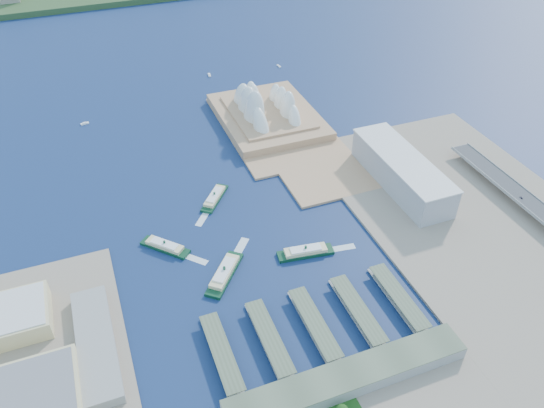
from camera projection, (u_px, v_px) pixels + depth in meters
name	position (u px, v px, depth m)	size (l,w,h in m)	color
ground	(269.00, 274.00, 512.77)	(3000.00, 3000.00, 0.00)	#0E1B43
east_land	(505.00, 245.00, 542.95)	(240.00, 500.00, 3.00)	gray
peninsula	(275.00, 126.00, 732.38)	(135.00, 220.00, 3.00)	tan
opera_house	(268.00, 100.00, 727.38)	(134.00, 180.00, 58.00)	white
toaster_building	(401.00, 172.00, 613.57)	(45.00, 155.00, 35.00)	#98989E
ferry_wharves	(315.00, 325.00, 458.96)	(184.00, 90.00, 9.30)	#4E5943
terminal_building	(348.00, 378.00, 412.65)	(200.00, 28.00, 12.00)	gray
ferry_a	(165.00, 245.00, 538.32)	(13.63, 53.55, 10.13)	#0D361F
ferry_b	(215.00, 196.00, 602.43)	(13.44, 52.78, 9.98)	#0D361F
ferry_c	(224.00, 271.00, 507.85)	(15.68, 61.60, 11.65)	#0D361F
ferry_d	(306.00, 250.00, 531.62)	(14.54, 57.13, 10.80)	#0D361F
boat_b	(85.00, 123.00, 739.04)	(3.93, 11.23, 3.03)	white
boat_c	(279.00, 66.00, 891.15)	(3.14, 10.76, 2.42)	white
boat_e	(209.00, 75.00, 863.19)	(3.81, 11.99, 2.94)	white
car_c	(521.00, 197.00, 583.20)	(1.69, 4.16, 1.21)	slate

